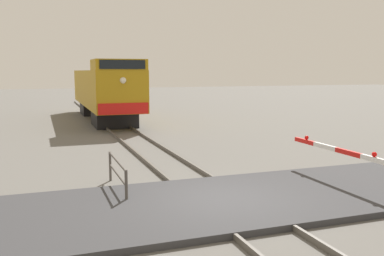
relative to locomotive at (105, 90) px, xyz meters
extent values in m
plane|color=#605E59|center=(0.00, -21.02, -2.13)|extent=(160.00, 160.00, 0.00)
cube|color=#59544C|center=(-0.72, -21.02, -2.06)|extent=(0.08, 80.00, 0.15)
cube|color=#59544C|center=(0.72, -21.02, -2.06)|extent=(0.08, 80.00, 0.15)
cube|color=#38383A|center=(0.00, -21.02, -2.05)|extent=(36.00, 4.54, 0.16)
cube|color=black|center=(0.00, -3.83, -1.61)|extent=(2.56, 3.20, 1.05)
cube|color=black|center=(0.00, 4.31, -1.61)|extent=(2.56, 3.20, 1.05)
cube|color=#B28414|center=(0.00, 0.24, 0.17)|extent=(3.01, 14.79, 2.51)
cube|color=#B28414|center=(0.00, -5.82, 1.74)|extent=(2.95, 2.67, 0.63)
cube|color=black|center=(0.00, -7.19, 1.74)|extent=(2.56, 0.06, 0.50)
cube|color=red|center=(0.00, -7.20, -0.73)|extent=(2.86, 0.08, 0.64)
sphere|color=#F2EACC|center=(0.00, -7.21, 0.86)|extent=(0.36, 0.36, 0.36)
cube|color=white|center=(4.05, -22.07, -1.01)|extent=(0.10, 1.09, 0.14)
cube|color=red|center=(4.05, -20.97, -1.01)|extent=(0.10, 1.09, 0.14)
cube|color=white|center=(4.05, -19.88, -1.01)|extent=(0.10, 1.09, 0.14)
cube|color=red|center=(4.05, -18.79, -1.01)|extent=(0.10, 1.09, 0.14)
sphere|color=red|center=(4.05, -21.99, -0.87)|extent=(0.14, 0.14, 0.14)
sphere|color=red|center=(4.05, -18.88, -0.87)|extent=(0.14, 0.14, 0.14)
cylinder|color=#4C4742|center=(-2.40, -20.21, -1.66)|extent=(0.08, 0.08, 0.95)
cylinder|color=#4C4742|center=(-2.40, -17.53, -1.66)|extent=(0.08, 0.08, 0.95)
cylinder|color=#4C4742|center=(-2.40, -18.87, -1.22)|extent=(0.06, 2.68, 0.06)
cylinder|color=#4C4742|center=(-2.40, -18.87, -1.61)|extent=(0.06, 2.68, 0.06)
camera|label=1|loc=(-4.43, -30.96, 1.37)|focal=39.70mm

